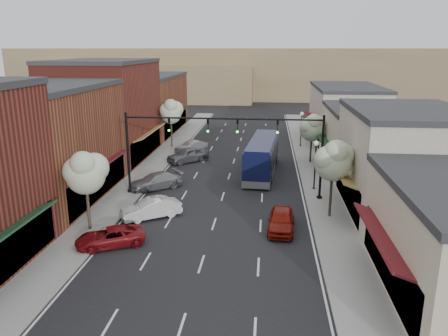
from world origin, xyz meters
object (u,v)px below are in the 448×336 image
(lamp_post_far, at_px, (301,123))
(parked_car_e, at_px, (192,147))
(parked_car_a, at_px, (110,237))
(parked_car_d, at_px, (188,155))
(tree_right_near, at_px, (334,160))
(parked_car_c, at_px, (155,181))
(signal_mast_right, at_px, (292,144))
(lamp_post_near, at_px, (316,157))
(signal_mast_left, at_px, (155,141))
(tree_left_far, at_px, (171,111))
(tree_right_far, at_px, (312,127))
(coach_bus, at_px, (262,156))
(parked_car_b, at_px, (151,208))
(red_hatchback, at_px, (281,220))
(tree_left_near, at_px, (86,172))

(lamp_post_far, distance_m, parked_car_e, 14.08)
(parked_car_a, distance_m, parked_car_e, 25.81)
(parked_car_a, bearing_deg, parked_car_d, 150.87)
(tree_right_near, height_order, parked_car_c, tree_right_near)
(signal_mast_right, xyz_separation_m, lamp_post_far, (2.18, 20.00, -1.62))
(lamp_post_far, relative_size, parked_car_a, 1.03)
(lamp_post_near, distance_m, lamp_post_far, 17.50)
(signal_mast_left, xyz_separation_m, parked_car_a, (-0.45, -10.18, -4.03))
(tree_left_far, bearing_deg, tree_right_far, -19.87)
(tree_right_near, distance_m, parked_car_d, 20.52)
(lamp_post_near, height_order, parked_car_d, lamp_post_near)
(lamp_post_near, height_order, coach_bus, lamp_post_near)
(signal_mast_left, relative_size, parked_car_b, 1.87)
(parked_car_e, bearing_deg, lamp_post_near, -6.02)
(parked_car_a, xyz_separation_m, parked_car_b, (1.32, 4.90, 0.13))
(red_hatchback, height_order, parked_car_c, red_hatchback)
(red_hatchback, relative_size, parked_car_e, 1.04)
(tree_right_far, xyz_separation_m, parked_car_e, (-13.72, 3.67, -3.30))
(parked_car_b, bearing_deg, tree_left_far, 155.17)
(tree_right_far, xyz_separation_m, lamp_post_far, (-0.55, 8.06, -0.99))
(tree_right_near, xyz_separation_m, lamp_post_near, (-0.55, 6.56, -1.45))
(lamp_post_near, bearing_deg, tree_right_near, -85.23)
(signal_mast_left, bearing_deg, tree_right_far, 40.54)
(red_hatchback, xyz_separation_m, parked_car_e, (-10.09, 22.25, -0.05))
(lamp_post_far, distance_m, parked_car_d, 15.74)
(signal_mast_right, height_order, parked_car_e, signal_mast_right)
(tree_left_near, height_order, lamp_post_far, tree_left_near)
(tree_right_near, distance_m, parked_car_b, 13.67)
(parked_car_c, distance_m, parked_car_d, 9.69)
(signal_mast_left, height_order, tree_right_far, signal_mast_left)
(tree_left_far, bearing_deg, parked_car_a, -85.56)
(tree_left_near, height_order, parked_car_d, tree_left_near)
(parked_car_c, bearing_deg, coach_bus, 83.74)
(signal_mast_right, relative_size, lamp_post_far, 1.85)
(tree_right_near, bearing_deg, parked_car_e, 124.90)
(tree_right_far, xyz_separation_m, parked_car_c, (-14.51, -10.47, -3.29))
(lamp_post_far, bearing_deg, signal_mast_left, -123.86)
(lamp_post_far, relative_size, parked_car_c, 0.92)
(tree_right_far, relative_size, parked_car_b, 1.23)
(signal_mast_left, bearing_deg, parked_car_c, 110.00)
(signal_mast_left, xyz_separation_m, coach_bus, (8.78, 7.34, -2.81))
(coach_bus, distance_m, red_hatchback, 14.10)
(parked_car_a, bearing_deg, lamp_post_near, 106.19)
(tree_right_far, bearing_deg, parked_car_c, -144.19)
(parked_car_a, bearing_deg, lamp_post_far, 129.07)
(parked_car_a, bearing_deg, tree_left_near, -160.41)
(tree_left_far, xyz_separation_m, lamp_post_near, (16.05, -15.44, -1.60))
(tree_right_far, distance_m, red_hatchback, 19.21)
(tree_left_far, height_order, coach_bus, tree_left_far)
(lamp_post_near, bearing_deg, parked_car_e, 135.13)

